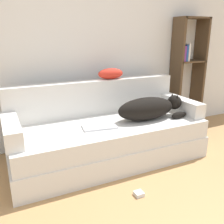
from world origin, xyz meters
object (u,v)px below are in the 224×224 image
dog (150,108)px  bookshelf (187,68)px  laptop (99,127)px  couch (108,141)px  power_adapter (139,194)px  throw_pillow (111,74)px

dog → bookshelf: size_ratio=0.52×
dog → laptop: bearing=-179.7°
couch → power_adapter: bearing=-93.2°
throw_pillow → bookshelf: bookshelf is taller
laptop → dog: bearing=8.6°
bookshelf → dog: bearing=-150.2°
throw_pillow → power_adapter: throw_pillow is taller
couch → throw_pillow: (0.21, 0.39, 0.70)m
laptop → power_adapter: (0.10, -0.65, -0.43)m
throw_pillow → power_adapter: bearing=-102.7°
dog → throw_pillow: throw_pillow is taller
dog → bookshelf: bearing=29.8°
couch → bookshelf: size_ratio=1.33×
dog → power_adapter: size_ratio=10.64×
throw_pillow → bookshelf: (1.30, 0.12, -0.01)m
laptop → power_adapter: 0.78m
throw_pillow → power_adapter: size_ratio=4.13×
couch → dog: 0.60m
bookshelf → throw_pillow: bearing=-174.7°
throw_pillow → bookshelf: size_ratio=0.20×
laptop → throw_pillow: throw_pillow is taller
couch → bookshelf: bearing=18.6°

